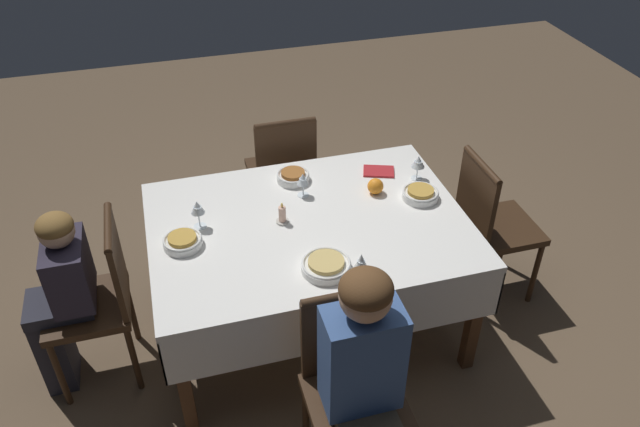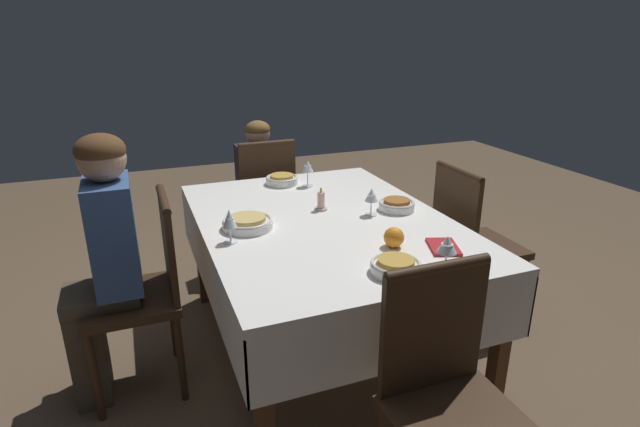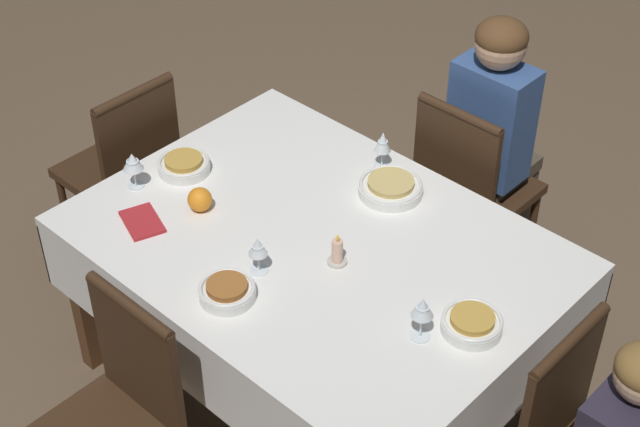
# 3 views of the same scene
# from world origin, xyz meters

# --- Properties ---
(ground_plane) EXTENTS (8.00, 8.00, 0.00)m
(ground_plane) POSITION_xyz_m (0.00, 0.00, 0.00)
(ground_plane) COLOR brown
(dining_table) EXTENTS (1.57, 1.14, 0.72)m
(dining_table) POSITION_xyz_m (0.00, 0.00, 0.64)
(dining_table) COLOR white
(dining_table) RESTS_ON ground_plane
(chair_north) EXTENTS (0.40, 0.40, 0.91)m
(chair_north) POSITION_xyz_m (0.04, 0.83, 0.51)
(chair_north) COLOR #382314
(chair_north) RESTS_ON ground_plane
(chair_west) EXTENTS (0.40, 0.40, 0.91)m
(chair_west) POSITION_xyz_m (-1.04, -0.01, 0.51)
(chair_west) COLOR #382314
(chair_west) RESTS_ON ground_plane
(chair_south) EXTENTS (0.40, 0.40, 0.91)m
(chair_south) POSITION_xyz_m (-0.05, -0.83, 0.51)
(chair_south) COLOR #382314
(chair_south) RESTS_ON ground_plane
(person_adult_denim) EXTENTS (0.30, 0.34, 1.19)m
(person_adult_denim) POSITION_xyz_m (0.04, 0.98, 0.68)
(person_adult_denim) COLOR #4C4233
(person_adult_denim) RESTS_ON ground_plane
(bowl_north) EXTENTS (0.23, 0.23, 0.06)m
(bowl_north) POSITION_xyz_m (0.01, 0.36, 0.75)
(bowl_north) COLOR white
(bowl_north) RESTS_ON dining_table
(wine_glass_north) EXTENTS (0.06, 0.06, 0.15)m
(wine_glass_north) POSITION_xyz_m (-0.11, 0.47, 0.82)
(wine_glass_north) COLOR white
(wine_glass_north) RESTS_ON dining_table
(bowl_east) EXTENTS (0.19, 0.19, 0.06)m
(bowl_east) POSITION_xyz_m (0.62, 0.02, 0.75)
(bowl_east) COLOR white
(bowl_east) RESTS_ON dining_table
(wine_glass_east) EXTENTS (0.07, 0.07, 0.15)m
(wine_glass_east) POSITION_xyz_m (0.52, -0.11, 0.83)
(wine_glass_east) COLOR white
(wine_glass_east) RESTS_ON dining_table
(bowl_west) EXTENTS (0.19, 0.19, 0.06)m
(bowl_west) POSITION_xyz_m (-0.61, -0.04, 0.75)
(bowl_west) COLOR white
(bowl_west) RESTS_ON dining_table
(wine_glass_west) EXTENTS (0.07, 0.07, 0.14)m
(wine_glass_west) POSITION_xyz_m (-0.67, -0.22, 0.83)
(wine_glass_west) COLOR white
(wine_glass_west) RESTS_ON dining_table
(bowl_south) EXTENTS (0.18, 0.18, 0.06)m
(bowl_south) POSITION_xyz_m (-0.02, -0.39, 0.75)
(bowl_south) COLOR white
(bowl_south) RESTS_ON dining_table
(wine_glass_south) EXTENTS (0.06, 0.06, 0.13)m
(wine_glass_south) POSITION_xyz_m (-0.03, -0.23, 0.82)
(wine_glass_south) COLOR white
(wine_glass_south) RESTS_ON dining_table
(candle_centerpiece) EXTENTS (0.07, 0.07, 0.12)m
(candle_centerpiece) POSITION_xyz_m (0.12, -0.04, 0.76)
(candle_centerpiece) COLOR beige
(candle_centerpiece) RESTS_ON dining_table
(orange_fruit) EXTENTS (0.09, 0.09, 0.09)m
(orange_fruit) POSITION_xyz_m (-0.40, -0.15, 0.76)
(orange_fruit) COLOR orange
(orange_fruit) RESTS_ON dining_table
(napkin_red_folded) EXTENTS (0.20, 0.16, 0.01)m
(napkin_red_folded) POSITION_xyz_m (-0.49, -0.34, 0.73)
(napkin_red_folded) COLOR #AD2328
(napkin_red_folded) RESTS_ON dining_table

